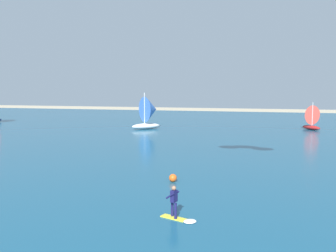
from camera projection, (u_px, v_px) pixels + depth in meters
ocean at (223, 133)px, 54.45m from camera, size 160.00×90.00×0.10m
kitesurfer at (177, 207)px, 18.92m from camera, size 2.02×1.24×1.67m
sailboat_outermost at (309, 117)px, 58.03m from camera, size 3.50×3.75×4.16m
sailboat_anchored_offshore at (150, 112)px, 58.73m from camera, size 4.95×4.93×5.60m
marker_buoy at (173, 178)px, 26.32m from camera, size 0.55×0.55×0.55m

